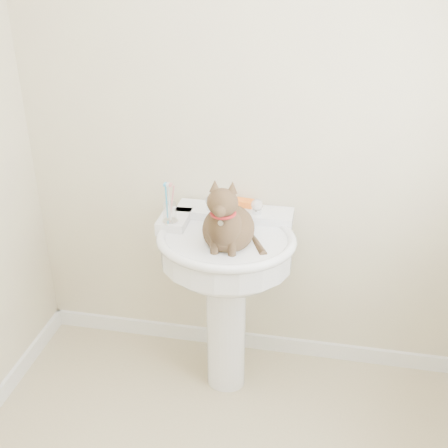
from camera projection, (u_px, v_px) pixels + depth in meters
The scene contains 7 objects.
wall_back at pixel (250, 126), 2.52m from camera, with size 2.20×0.00×2.50m, color beige, non-canonical shape.
baseboard_back at pixel (245, 340), 3.07m from camera, with size 2.20×0.02×0.09m, color white.
pedestal_sink at pixel (226, 265), 2.54m from camera, with size 0.63×0.62×0.87m.
faucet at pixel (233, 205), 2.57m from camera, with size 0.28×0.12×0.14m.
soap_bar at pixel (244, 203), 2.65m from camera, with size 0.09×0.06×0.03m, color orange.
toothbrush_cup at pixel (170, 212), 2.48m from camera, with size 0.07×0.07×0.19m.
cat at pixel (227, 225), 2.36m from camera, with size 0.25×0.31×0.45m.
Camera 1 is at (0.35, -1.32, 2.02)m, focal length 45.00 mm.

